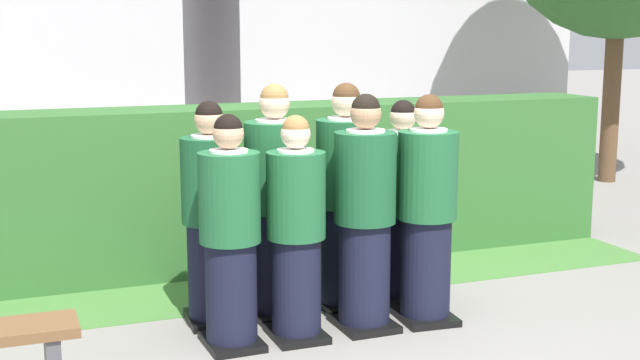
# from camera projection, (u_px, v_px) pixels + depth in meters

# --- Properties ---
(ground_plane) EXTENTS (60.00, 60.00, 0.00)m
(ground_plane) POSITION_uv_depth(u_px,v_px,m) (333.00, 331.00, 6.07)
(ground_plane) COLOR gray
(student_front_row_0) EXTENTS (0.41, 0.46, 1.58)m
(student_front_row_0) POSITION_uv_depth(u_px,v_px,m) (230.00, 238.00, 5.67)
(student_front_row_0) COLOR black
(student_front_row_0) RESTS_ON ground
(student_front_row_1) EXTENTS (0.40, 0.49, 1.55)m
(student_front_row_1) POSITION_uv_depth(u_px,v_px,m) (296.00, 234.00, 5.83)
(student_front_row_1) COLOR black
(student_front_row_1) RESTS_ON ground
(student_front_row_2) EXTENTS (0.44, 0.48, 1.68)m
(student_front_row_2) POSITION_uv_depth(u_px,v_px,m) (365.00, 218.00, 6.03)
(student_front_row_2) COLOR black
(student_front_row_2) RESTS_ON ground
(student_front_row_3) EXTENTS (0.43, 0.54, 1.66)m
(student_front_row_3) POSITION_uv_depth(u_px,v_px,m) (427.00, 215.00, 6.18)
(student_front_row_3) COLOR black
(student_front_row_3) RESTS_ON ground
(student_rear_row_0) EXTENTS (0.42, 0.48, 1.62)m
(student_rear_row_0) POSITION_uv_depth(u_px,v_px,m) (211.00, 219.00, 6.14)
(student_rear_row_0) COLOR black
(student_rear_row_0) RESTS_ON ground
(student_rear_row_1) EXTENTS (0.45, 0.54, 1.73)m
(student_rear_row_1) POSITION_uv_depth(u_px,v_px,m) (275.00, 207.00, 6.29)
(student_rear_row_1) COLOR black
(student_rear_row_1) RESTS_ON ground
(student_rear_row_2) EXTENTS (0.45, 0.50, 1.72)m
(student_rear_row_2) POSITION_uv_depth(u_px,v_px,m) (346.00, 203.00, 6.45)
(student_rear_row_2) COLOR black
(student_rear_row_2) RESTS_ON ground
(student_rear_row_3) EXTENTS (0.41, 0.50, 1.58)m
(student_rear_row_3) POSITION_uv_depth(u_px,v_px,m) (402.00, 206.00, 6.65)
(student_rear_row_3) COLOR black
(student_rear_row_3) RESTS_ON ground
(hedge) EXTENTS (7.00, 0.70, 1.44)m
(hedge) POSITION_uv_depth(u_px,v_px,m) (252.00, 186.00, 7.71)
(hedge) COLOR #33662D
(hedge) RESTS_ON ground
(lawn_strip) EXTENTS (7.00, 0.90, 0.01)m
(lawn_strip) POSITION_uv_depth(u_px,v_px,m) (282.00, 287.00, 7.10)
(lawn_strip) COLOR #477A38
(lawn_strip) RESTS_ON ground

